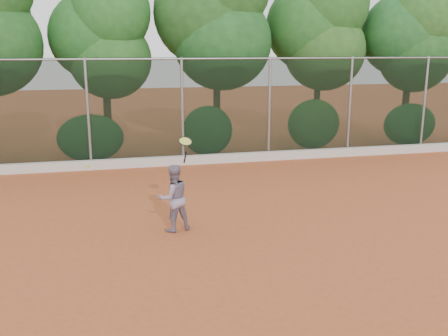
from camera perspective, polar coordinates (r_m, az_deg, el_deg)
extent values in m
plane|color=#A74E27|center=(10.28, 1.29, -8.07)|extent=(80.00, 80.00, 0.00)
cube|color=beige|center=(16.65, -4.58, 0.89)|extent=(24.00, 0.20, 0.30)
imported|color=gray|center=(10.55, -5.80, -3.43)|extent=(0.81, 0.70, 1.44)
cube|color=black|center=(16.55, -4.78, 6.44)|extent=(24.00, 0.01, 3.50)
cylinder|color=gray|center=(16.43, -4.90, 12.33)|extent=(24.00, 0.06, 0.06)
cylinder|color=gray|center=(16.39, -15.26, 5.94)|extent=(0.09, 0.09, 3.50)
cylinder|color=gray|center=(16.55, -4.78, 6.44)|extent=(0.09, 0.09, 3.50)
cylinder|color=gray|center=(17.24, 5.20, 6.71)|extent=(0.09, 0.09, 3.50)
cylinder|color=gray|center=(18.41, 14.16, 6.79)|extent=(0.09, 0.09, 3.50)
cylinder|color=gray|center=(19.95, 21.90, 6.73)|extent=(0.09, 0.09, 3.50)
cylinder|color=#442F1A|center=(18.73, -13.11, 5.26)|extent=(0.28, 0.28, 2.40)
ellipsoid|color=#20521C|center=(18.45, -12.85, 12.02)|extent=(2.90, 2.40, 2.80)
ellipsoid|color=#1B4F1B|center=(18.75, -14.57, 14.40)|extent=(3.20, 2.70, 3.10)
ellipsoid|color=#1D551D|center=(18.29, -12.79, 17.04)|extent=(2.70, 2.30, 2.90)
cylinder|color=#3F2D18|center=(18.82, -0.82, 6.57)|extent=(0.26, 0.26, 3.00)
ellipsoid|color=#286827|center=(18.63, -0.16, 14.21)|extent=(3.60, 3.00, 3.50)
ellipsoid|color=#2E6526|center=(18.85, -1.93, 17.24)|extent=(3.90, 3.20, 3.80)
cylinder|color=#3F2C18|center=(20.30, 10.51, 6.43)|extent=(0.24, 0.24, 2.70)
ellipsoid|color=#254E1A|center=(20.14, 11.45, 13.05)|extent=(3.20, 2.70, 3.10)
ellipsoid|color=#1D4F1B|center=(20.23, 9.87, 15.67)|extent=(3.50, 2.90, 3.40)
ellipsoid|color=#1E4F1B|center=(20.15, 12.08, 17.86)|extent=(3.00, 2.50, 3.10)
cylinder|color=#45291A|center=(21.71, 19.96, 6.04)|extent=(0.28, 0.28, 2.50)
ellipsoid|color=#2A6024|center=(21.59, 21.05, 11.92)|extent=(3.00, 2.50, 2.90)
ellipsoid|color=#286929|center=(21.58, 19.65, 14.16)|extent=(3.30, 2.80, 3.20)
ellipsoid|color=#39752C|center=(21.60, 21.80, 16.12)|extent=(2.80, 2.40, 3.00)
ellipsoid|color=#266426|center=(17.31, -15.00, 3.32)|extent=(2.20, 1.16, 1.60)
ellipsoid|color=#276628|center=(17.61, -1.89, 4.28)|extent=(1.80, 1.04, 1.76)
ellipsoid|color=#38752C|center=(18.79, 10.20, 4.96)|extent=(2.00, 1.10, 1.84)
ellipsoid|color=#276426|center=(20.71, 20.44, 4.69)|extent=(2.16, 1.12, 1.64)
cylinder|color=black|center=(10.40, -4.46, 1.23)|extent=(0.06, 0.18, 0.27)
torus|color=black|center=(10.27, -4.45, 3.06)|extent=(0.34, 0.31, 0.17)
cylinder|color=#BBC73A|center=(10.27, -4.45, 3.06)|extent=(0.29, 0.26, 0.13)
sphere|color=#B6D22F|center=(10.80, -15.26, 0.27)|extent=(0.07, 0.07, 0.07)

